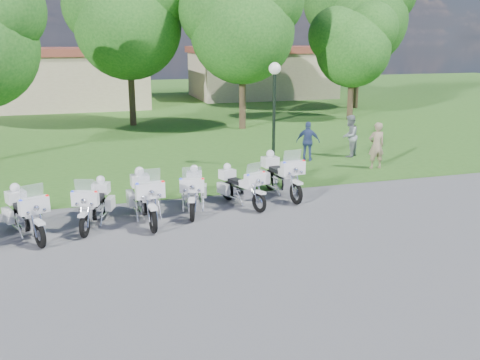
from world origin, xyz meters
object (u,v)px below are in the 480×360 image
object	(u,v)px
lamp_post	(274,89)
motorcycle_4	(193,191)
bystander_a	(376,146)
bystander_b	(350,136)
bystander_c	(308,142)
motorcycle_1	(26,213)
motorcycle_2	(94,203)
motorcycle_5	(240,186)
motorcycle_3	(145,197)
motorcycle_6	(281,175)

from	to	relation	value
lamp_post	motorcycle_4	bearing A→B (deg)	-133.08
motorcycle_4	bystander_a	distance (m)	8.27
bystander_b	bystander_c	xyz separation A→B (m)	(-1.96, -0.22, -0.07)
bystander_a	bystander_b	xyz separation A→B (m)	(0.02, 2.13, -0.01)
motorcycle_1	motorcycle_2	size ratio (longest dim) A/B	1.03
motorcycle_5	bystander_b	size ratio (longest dim) A/B	1.15
bystander_b	motorcycle_4	bearing A→B (deg)	-9.23
motorcycle_1	lamp_post	bearing A→B (deg)	-170.76
motorcycle_3	motorcycle_5	distance (m)	2.93
motorcycle_4	bystander_a	world-z (taller)	bystander_a
motorcycle_2	motorcycle_1	bearing A→B (deg)	31.56
motorcycle_3	bystander_c	xyz separation A→B (m)	(7.15, 5.40, 0.11)
motorcycle_2	lamp_post	bearing A→B (deg)	-126.38
motorcycle_3	motorcycle_2	bearing A→B (deg)	-4.11
motorcycle_1	bystander_b	xyz separation A→B (m)	(12.10, 5.98, 0.24)
bystander_a	bystander_c	bearing A→B (deg)	-40.83
motorcycle_4	motorcycle_5	world-z (taller)	motorcycle_4
motorcycle_3	bystander_b	size ratio (longest dim) A/B	1.39
motorcycle_4	bystander_b	size ratio (longest dim) A/B	1.23
motorcycle_5	bystander_c	xyz separation A→B (m)	(4.29, 4.80, 0.21)
motorcycle_2	motorcycle_4	bearing A→B (deg)	-152.69
lamp_post	bystander_a	bearing A→B (deg)	-18.56
motorcycle_1	motorcycle_5	world-z (taller)	motorcycle_1
bystander_b	bystander_c	world-z (taller)	bystander_b
motorcycle_5	bystander_a	size ratio (longest dim) A/B	1.14
motorcycle_3	motorcycle_5	bearing A→B (deg)	-171.34
motorcycle_1	motorcycle_6	xyz separation A→B (m)	(7.35, 1.54, 0.04)
motorcycle_2	motorcycle_5	world-z (taller)	motorcycle_2
motorcycle_1	motorcycle_4	bearing A→B (deg)	168.27
bystander_a	bystander_c	distance (m)	2.73
motorcycle_3	motorcycle_6	distance (m)	4.52
motorcycle_1	lamp_post	distance (m)	10.11
motorcycle_1	motorcycle_2	xyz separation A→B (m)	(1.66, 0.38, -0.03)
motorcycle_6	bystander_a	world-z (taller)	bystander_a
motorcycle_4	lamp_post	bearing A→B (deg)	-118.45
bystander_a	bystander_b	size ratio (longest dim) A/B	1.01
motorcycle_3	motorcycle_5	world-z (taller)	motorcycle_3
motorcycle_6	lamp_post	world-z (taller)	lamp_post
motorcycle_5	bystander_b	xyz separation A→B (m)	(6.25, 5.02, 0.28)
motorcycle_3	motorcycle_6	bearing A→B (deg)	-168.03
motorcycle_4	motorcycle_5	xyz separation A→B (m)	(1.45, 0.17, -0.02)
motorcycle_1	bystander_a	world-z (taller)	bystander_a
bystander_c	bystander_a	bearing A→B (deg)	164.78
motorcycle_6	bystander_a	distance (m)	5.27
motorcycle_1	bystander_b	distance (m)	13.50
motorcycle_2	motorcycle_3	world-z (taller)	motorcycle_3
motorcycle_3	lamp_post	size ratio (longest dim) A/B	0.61
motorcycle_3	lamp_post	distance (m)	7.56
bystander_b	motorcycle_1	bearing A→B (deg)	-16.92
motorcycle_2	motorcycle_4	xyz separation A→B (m)	(2.74, 0.41, 0.01)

